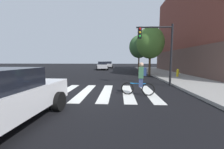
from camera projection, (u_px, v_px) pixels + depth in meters
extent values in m
plane|color=black|center=(88.00, 92.00, 7.65)|extent=(120.00, 120.00, 0.00)
cube|color=silver|center=(44.00, 91.00, 7.78)|extent=(0.55, 4.08, 0.01)
cube|color=silver|center=(64.00, 92.00, 7.72)|extent=(0.55, 4.08, 0.01)
cube|color=silver|center=(85.00, 92.00, 7.66)|extent=(0.55, 4.08, 0.01)
cube|color=silver|center=(106.00, 92.00, 7.59)|extent=(0.55, 4.08, 0.01)
cube|color=silver|center=(128.00, 93.00, 7.53)|extent=(0.55, 4.08, 0.01)
cube|color=silver|center=(149.00, 93.00, 7.47)|extent=(0.55, 4.08, 0.01)
cylinder|color=black|center=(9.00, 100.00, 5.02)|extent=(0.27, 0.69, 0.68)
cylinder|color=black|center=(59.00, 101.00, 4.84)|extent=(0.27, 0.69, 0.68)
cube|color=#B7B7BC|center=(103.00, 66.00, 25.55)|extent=(2.22, 4.58, 0.67)
cube|color=black|center=(103.00, 63.00, 25.35)|extent=(1.79, 2.27, 0.53)
cylinder|color=black|center=(98.00, 67.00, 26.95)|extent=(0.30, 0.67, 0.65)
cylinder|color=black|center=(107.00, 67.00, 27.04)|extent=(0.30, 0.67, 0.65)
cylinder|color=black|center=(97.00, 68.00, 24.14)|extent=(0.30, 0.67, 0.65)
cylinder|color=black|center=(108.00, 68.00, 24.23)|extent=(0.30, 0.67, 0.65)
cube|color=#B7B7BC|center=(108.00, 65.00, 32.12)|extent=(1.88, 4.35, 0.65)
cube|color=black|center=(108.00, 63.00, 31.92)|extent=(1.61, 2.11, 0.51)
cylinder|color=black|center=(105.00, 66.00, 33.53)|extent=(0.25, 0.64, 0.64)
cylinder|color=black|center=(112.00, 66.00, 33.50)|extent=(0.25, 0.64, 0.64)
cylinder|color=black|center=(104.00, 67.00, 30.80)|extent=(0.25, 0.64, 0.64)
cylinder|color=black|center=(112.00, 67.00, 30.77)|extent=(0.25, 0.64, 0.64)
torus|color=black|center=(148.00, 89.00, 6.83)|extent=(0.66, 0.18, 0.66)
torus|color=black|center=(127.00, 88.00, 7.07)|extent=(0.66, 0.18, 0.66)
cylinder|color=#1972BF|center=(138.00, 84.00, 6.92)|extent=(0.89, 0.21, 0.05)
cylinder|color=#1972BF|center=(141.00, 82.00, 6.88)|extent=(0.04, 0.04, 0.45)
cube|color=#384772|center=(141.00, 81.00, 6.87)|extent=(0.25, 0.31, 0.56)
cube|color=#3F724C|center=(141.00, 73.00, 6.82)|extent=(0.30, 0.40, 0.56)
sphere|color=tan|center=(141.00, 65.00, 6.78)|extent=(0.22, 0.22, 0.22)
cube|color=navy|center=(145.00, 72.00, 6.78)|extent=(0.21, 0.30, 0.40)
cylinder|color=black|center=(171.00, 56.00, 9.20)|extent=(0.14, 0.14, 4.20)
cylinder|color=black|center=(154.00, 27.00, 9.06)|extent=(2.40, 0.10, 0.10)
cube|color=black|center=(140.00, 33.00, 9.14)|extent=(0.24, 0.20, 0.76)
sphere|color=red|center=(140.00, 29.00, 9.01)|extent=(0.14, 0.14, 0.14)
sphere|color=gold|center=(140.00, 32.00, 9.04)|extent=(0.14, 0.14, 0.14)
sphere|color=green|center=(140.00, 36.00, 9.06)|extent=(0.14, 0.14, 0.14)
cylinder|color=gold|center=(178.00, 73.00, 13.63)|extent=(0.22, 0.22, 0.65)
sphere|color=gold|center=(178.00, 70.00, 13.59)|extent=(0.18, 0.18, 0.18)
cylinder|color=gold|center=(179.00, 73.00, 13.62)|extent=(0.12, 0.09, 0.09)
cylinder|color=#4C3823|center=(150.00, 65.00, 15.70)|extent=(0.24, 0.24, 2.51)
ellipsoid|color=#47722D|center=(150.00, 43.00, 15.43)|extent=(3.13, 3.13, 3.60)
cylinder|color=#4C3823|center=(139.00, 62.00, 23.90)|extent=(0.24, 0.24, 2.75)
ellipsoid|color=#386033|center=(139.00, 47.00, 23.60)|extent=(3.43, 3.43, 3.94)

